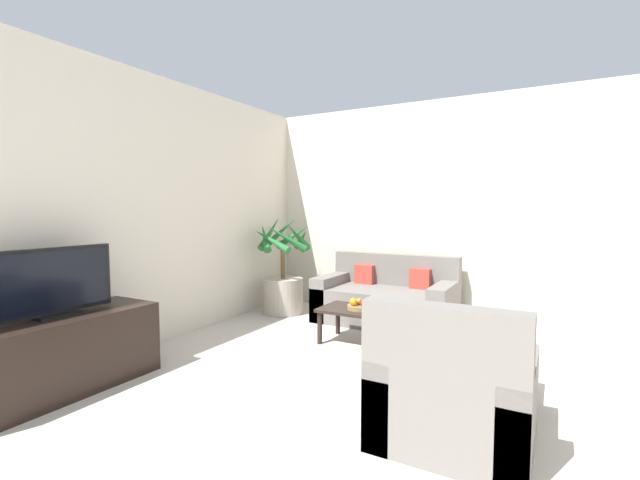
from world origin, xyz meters
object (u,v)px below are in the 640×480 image
at_px(coffee_table, 361,314).
at_px(ottoman, 486,371).
at_px(television, 55,282).
at_px(apple_green, 359,301).
at_px(fruit_bowl, 360,307).
at_px(apple_red, 363,302).
at_px(potted_palm, 283,280).
at_px(armchair, 454,395).
at_px(orange_fruit, 354,302).
at_px(sofa_loveseat, 386,300).
at_px(tv_console, 58,354).

bearing_deg(coffee_table, ottoman, -27.64).
distance_m(television, apple_green, 2.64).
bearing_deg(coffee_table, fruit_bowl, -96.77).
distance_m(apple_red, ottoman, 1.41).
bearing_deg(ottoman, potted_palm, 153.24).
bearing_deg(apple_red, potted_palm, 153.30).
relative_size(coffee_table, fruit_bowl, 3.31).
bearing_deg(fruit_bowl, television, -125.01).
bearing_deg(apple_green, fruit_bowl, -61.10).
bearing_deg(potted_palm, armchair, -38.63).
bearing_deg(orange_fruit, apple_red, 17.61).
bearing_deg(apple_red, coffee_table, 135.41).
bearing_deg(sofa_loveseat, potted_palm, -170.06).
relative_size(sofa_loveseat, armchair, 1.85).
xyz_separation_m(fruit_bowl, orange_fruit, (-0.04, -0.05, 0.06)).
xyz_separation_m(television, coffee_table, (1.50, 2.15, -0.53)).
xyz_separation_m(potted_palm, fruit_bowl, (1.40, -0.70, -0.06)).
xyz_separation_m(sofa_loveseat, coffee_table, (0.07, -0.92, 0.03)).
xyz_separation_m(orange_fruit, armchair, (1.26, -1.33, -0.16)).
relative_size(apple_red, ottoman, 0.13).
bearing_deg(tv_console, coffee_table, 55.16).
bearing_deg(sofa_loveseat, apple_green, -86.81).
height_order(apple_green, armchair, armchair).
bearing_deg(coffee_table, armchair, -49.23).
xyz_separation_m(television, fruit_bowl, (1.49, 2.13, -0.45)).
height_order(tv_console, sofa_loveseat, sofa_loveseat).
relative_size(sofa_loveseat, apple_green, 24.92).
relative_size(tv_console, orange_fruit, 17.68).
xyz_separation_m(coffee_table, orange_fruit, (-0.04, -0.08, 0.14)).
xyz_separation_m(potted_palm, ottoman, (2.69, -1.36, -0.25)).
bearing_deg(apple_green, television, -124.49).
bearing_deg(tv_console, sofa_loveseat, 64.98).
xyz_separation_m(coffee_table, ottoman, (1.29, -0.68, -0.11)).
relative_size(television, apple_red, 11.31).
relative_size(tv_console, potted_palm, 1.09).
xyz_separation_m(fruit_bowl, apple_green, (-0.01, 0.02, 0.05)).
bearing_deg(tv_console, apple_red, 53.71).
height_order(potted_palm, armchair, potted_palm).
xyz_separation_m(potted_palm, armchair, (2.62, -2.09, -0.16)).
bearing_deg(orange_fruit, tv_console, -125.02).
bearing_deg(armchair, sofa_loveseat, 118.86).
relative_size(tv_console, fruit_bowl, 5.71).
distance_m(tv_console, ottoman, 3.16).
xyz_separation_m(television, sofa_loveseat, (1.43, 3.07, -0.56)).
relative_size(apple_red, apple_green, 1.17).
distance_m(fruit_bowl, orange_fruit, 0.09).
distance_m(apple_green, orange_fruit, 0.08).
bearing_deg(coffee_table, tv_console, -124.84).
relative_size(television, apple_green, 13.29).
height_order(apple_green, orange_fruit, orange_fruit).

